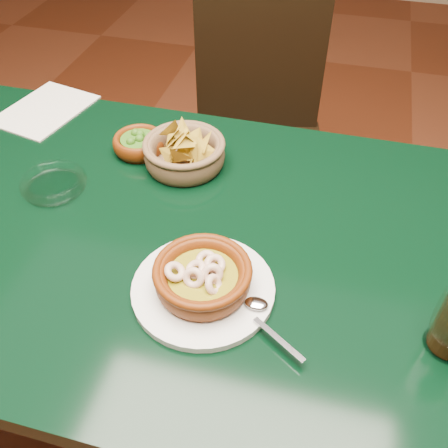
% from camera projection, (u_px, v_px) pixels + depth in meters
% --- Properties ---
extents(ground, '(7.00, 7.00, 0.00)m').
position_uv_depth(ground, '(179.00, 411.00, 1.45)').
color(ground, '#471C0C').
rests_on(ground, ground).
extents(dining_table, '(1.20, 0.80, 0.75)m').
position_uv_depth(dining_table, '(159.00, 262.00, 1.00)').
color(dining_table, black).
rests_on(dining_table, ground).
extents(dining_chair, '(0.50, 0.50, 0.91)m').
position_uv_depth(dining_chair, '(258.00, 136.00, 1.59)').
color(dining_chair, black).
rests_on(dining_chair, ground).
extents(shrimp_plate, '(0.30, 0.24, 0.07)m').
position_uv_depth(shrimp_plate, '(203.00, 280.00, 0.80)').
color(shrimp_plate, silver).
rests_on(shrimp_plate, dining_table).
extents(chip_basket, '(0.20, 0.20, 0.12)m').
position_uv_depth(chip_basket, '(184.00, 153.00, 1.05)').
color(chip_basket, brown).
rests_on(chip_basket, dining_table).
extents(guacamole_ramekin, '(0.13, 0.13, 0.04)m').
position_uv_depth(guacamole_ramekin, '(139.00, 143.00, 1.09)').
color(guacamole_ramekin, '#501E05').
rests_on(guacamole_ramekin, dining_table).
extents(glass_ashtray, '(0.14, 0.14, 0.03)m').
position_uv_depth(glass_ashtray, '(54.00, 183.00, 1.00)').
color(glass_ashtray, white).
rests_on(glass_ashtray, dining_table).
extents(paper_menu, '(0.21, 0.26, 0.00)m').
position_uv_depth(paper_menu, '(45.00, 110.00, 1.23)').
color(paper_menu, beige).
rests_on(paper_menu, dining_table).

